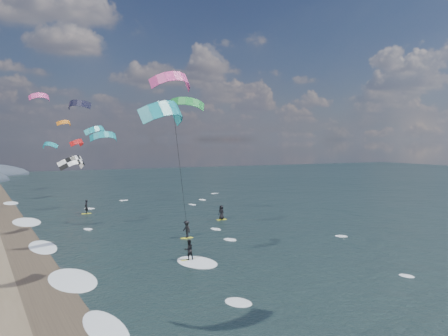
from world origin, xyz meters
name	(u,v)px	position (x,y,z in m)	size (l,w,h in m)	color
ground	(363,333)	(0.00, 0.00, 0.00)	(260.00, 260.00, 0.00)	black
wet_sand_strip	(56,308)	(-12.00, 10.00, 0.00)	(3.00, 240.00, 0.00)	#382D23
kitesurfer_near_b	(181,166)	(-3.93, 12.20, 7.18)	(6.87, 8.81, 11.92)	yellow
far_kitesurfers	(174,218)	(2.75, 30.51, 0.81)	(13.46, 20.01, 1.68)	yellow
bg_kite_field	(91,123)	(-0.70, 52.93, 11.15)	(13.65, 74.93, 9.91)	teal
shoreline_surf	(64,282)	(-10.80, 14.75, 0.00)	(2.40, 79.40, 0.11)	white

